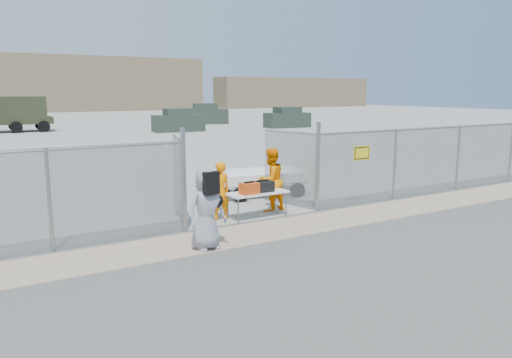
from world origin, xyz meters
TOP-DOWN VIEW (x-y plane):
  - ground at (0.00, 0.00)m, footprint 160.00×160.00m
  - tarmac_inside at (0.00, 42.00)m, footprint 160.00×80.00m
  - dirt_strip at (0.00, 1.00)m, footprint 44.00×1.60m
  - distant_hills at (5.00, 78.00)m, footprint 140.00×6.00m
  - chain_link_fence at (0.00, 2.00)m, footprint 40.00×0.20m
  - folding_table at (0.16, 2.21)m, footprint 1.67×0.71m
  - orange_bag at (-0.15, 2.09)m, footprint 0.49×0.34m
  - black_duffel at (0.29, 2.16)m, footprint 0.58×0.34m
  - security_worker_left at (-0.78, 2.52)m, footprint 0.57×0.39m
  - security_worker_right at (0.88, 2.66)m, footprint 1.00×0.86m
  - visitor at (-2.13, 0.48)m, footprint 0.91×0.64m
  - utility_trailer at (1.77, 4.68)m, footprint 3.78×2.36m
  - military_truck at (-2.55, 36.54)m, footprint 6.15×2.45m
  - parked_vehicle_near at (9.31, 30.09)m, footprint 4.26×2.21m
  - parked_vehicle_mid at (15.46, 37.90)m, footprint 4.94×3.38m
  - parked_vehicle_far at (19.72, 29.30)m, footprint 4.23×2.17m

SIDE VIEW (x-z plane):
  - ground at x=0.00m, z-range 0.00..0.00m
  - tarmac_inside at x=0.00m, z-range 0.00..0.01m
  - dirt_strip at x=0.00m, z-range 0.00..0.01m
  - folding_table at x=0.16m, z-range 0.00..0.71m
  - utility_trailer at x=1.77m, z-range 0.00..0.86m
  - security_worker_left at x=-0.78m, z-range 0.00..1.54m
  - black_duffel at x=0.29m, z-range 0.71..0.99m
  - orange_bag at x=-0.15m, z-range 0.71..1.00m
  - visitor at x=-2.13m, z-range 0.00..1.76m
  - security_worker_right at x=0.88m, z-range 0.00..1.78m
  - parked_vehicle_far at x=19.72m, z-range 0.00..1.85m
  - parked_vehicle_near at x=9.31m, z-range 0.00..1.86m
  - parked_vehicle_mid at x=15.46m, z-range 0.00..2.05m
  - chain_link_fence at x=0.00m, z-range 0.00..2.20m
  - military_truck at x=-2.55m, z-range 0.00..2.90m
  - distant_hills at x=5.00m, z-range 0.00..9.00m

